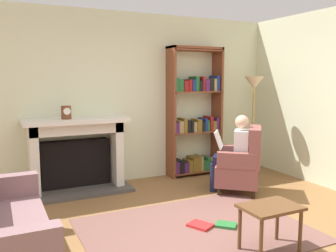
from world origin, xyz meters
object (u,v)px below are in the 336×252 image
object	(u,v)px
armchair_reading	(242,164)
side_table	(270,213)
bookshelf	(195,117)
floor_lamp	(254,92)
seated_reader	(234,150)
fireplace	(76,153)
mantel_clock	(66,112)

from	to	relation	value
armchair_reading	side_table	bearing A→B (deg)	10.57
bookshelf	side_table	xyz separation A→B (m)	(-0.77, -2.76, -0.62)
floor_lamp	seated_reader	bearing A→B (deg)	-144.00
bookshelf	seated_reader	bearing A→B (deg)	-88.12
side_table	floor_lamp	xyz separation A→B (m)	(1.62, 2.27, 1.05)
fireplace	mantel_clock	distance (m)	0.63
mantel_clock	side_table	world-z (taller)	mantel_clock
fireplace	mantel_clock	xyz separation A→B (m)	(-0.14, -0.10, 0.61)
armchair_reading	seated_reader	bearing A→B (deg)	-90.00
mantel_clock	bookshelf	bearing A→B (deg)	3.57
floor_lamp	armchair_reading	bearing A→B (deg)	-137.37
seated_reader	floor_lamp	distance (m)	1.30
seated_reader	fireplace	bearing A→B (deg)	-76.95
side_table	floor_lamp	size ratio (longest dim) A/B	0.33
side_table	armchair_reading	bearing A→B (deg)	60.71
fireplace	side_table	size ratio (longest dim) A/B	2.70
bookshelf	side_table	size ratio (longest dim) A/B	3.91
mantel_clock	floor_lamp	world-z (taller)	floor_lamp
mantel_clock	bookshelf	distance (m)	2.19
bookshelf	armchair_reading	distance (m)	1.30
side_table	seated_reader	bearing A→B (deg)	64.26
mantel_clock	floor_lamp	distance (m)	3.06
bookshelf	floor_lamp	bearing A→B (deg)	-29.97
fireplace	armchair_reading	distance (m)	2.45
bookshelf	floor_lamp	size ratio (longest dim) A/B	1.29
fireplace	bookshelf	size ratio (longest dim) A/B	0.69
mantel_clock	bookshelf	world-z (taller)	bookshelf
bookshelf	side_table	world-z (taller)	bookshelf
seated_reader	floor_lamp	world-z (taller)	floor_lamp
fireplace	floor_lamp	bearing A→B (deg)	-8.97
seated_reader	bookshelf	bearing A→B (deg)	-138.26
fireplace	floor_lamp	size ratio (longest dim) A/B	0.89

